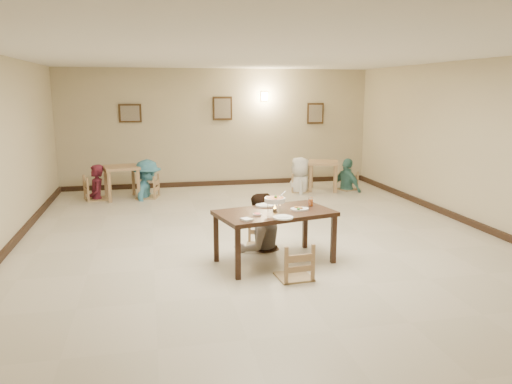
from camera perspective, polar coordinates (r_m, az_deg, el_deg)
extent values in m
plane|color=beige|center=(8.41, 0.59, -5.41)|extent=(10.00, 10.00, 0.00)
plane|color=silver|center=(8.06, 0.64, 15.45)|extent=(10.00, 10.00, 0.00)
plane|color=#BCAD8A|center=(13.00, -4.29, 7.30)|extent=(10.00, 0.00, 10.00)
plane|color=#BCAD8A|center=(3.48, 19.15, -4.93)|extent=(10.00, 0.00, 10.00)
plane|color=#BCAD8A|center=(9.79, 24.20, 4.95)|extent=(0.00, 10.00, 10.00)
cube|color=black|center=(13.15, -4.18, 1.03)|extent=(8.00, 0.06, 0.12)
cube|color=black|center=(8.49, -26.72, -6.09)|extent=(0.06, 10.00, 0.12)
cube|color=black|center=(10.01, 23.39, -3.25)|extent=(0.06, 10.00, 0.12)
cube|color=#332010|center=(12.82, -14.19, 8.72)|extent=(0.55, 0.03, 0.45)
cube|color=gray|center=(12.80, -14.20, 8.72)|extent=(0.45, 0.01, 0.37)
cube|color=#332010|center=(12.95, -3.86, 9.51)|extent=(0.50, 0.03, 0.60)
cube|color=gray|center=(12.93, -3.85, 9.51)|extent=(0.41, 0.01, 0.49)
cube|color=#332010|center=(13.54, 6.80, 8.91)|extent=(0.45, 0.03, 0.55)
cube|color=gray|center=(13.53, 6.83, 8.90)|extent=(0.37, 0.01, 0.45)
cube|color=#FFD88C|center=(13.14, 0.96, 10.87)|extent=(0.16, 0.05, 0.22)
cube|color=#331E13|center=(7.12, 2.16, -2.45)|extent=(1.79, 1.26, 0.06)
cube|color=#331E13|center=(6.58, -2.09, -7.09)|extent=(0.07, 0.07, 0.70)
cube|color=#331E13|center=(7.27, 8.86, -5.39)|extent=(0.07, 0.07, 0.70)
cube|color=#331E13|center=(7.28, -4.59, -5.28)|extent=(0.07, 0.07, 0.70)
cube|color=#331E13|center=(7.91, 5.63, -3.92)|extent=(0.07, 0.07, 0.70)
cube|color=tan|center=(7.91, 0.37, -3.42)|extent=(0.42, 0.42, 0.05)
cube|color=tan|center=(6.62, 4.40, -6.21)|extent=(0.45, 0.45, 0.05)
imported|color=gray|center=(7.73, 0.33, -0.15)|extent=(1.05, 0.94, 1.77)
torus|color=silver|center=(7.12, 2.17, -1.19)|extent=(0.23, 0.23, 0.01)
cylinder|color=silver|center=(7.14, 2.16, -2.02)|extent=(0.06, 0.06, 0.03)
cone|color=#FFA526|center=(7.13, 2.17, -1.67)|extent=(0.03, 0.03, 0.05)
cylinder|color=white|center=(7.11, 2.17, -0.92)|extent=(0.30, 0.30, 0.07)
cylinder|color=#C96131|center=(7.11, 2.17, -0.69)|extent=(0.26, 0.26, 0.02)
sphere|color=#2D7223|center=(7.09, 2.27, -0.56)|extent=(0.04, 0.04, 0.04)
cylinder|color=silver|center=(7.18, 2.95, -0.34)|extent=(0.14, 0.08, 0.09)
cylinder|color=silver|center=(7.20, 2.76, -1.54)|extent=(0.01, 0.01, 0.13)
cylinder|color=silver|center=(7.16, 1.36, -1.61)|extent=(0.01, 0.01, 0.13)
cylinder|color=silver|center=(7.03, 2.38, -1.86)|extent=(0.01, 0.01, 0.13)
cylinder|color=white|center=(7.43, 1.16, -1.53)|extent=(0.31, 0.31, 0.02)
ellipsoid|color=white|center=(7.43, 1.16, -1.47)|extent=(0.21, 0.17, 0.07)
cylinder|color=white|center=(6.74, 3.11, -2.92)|extent=(0.28, 0.28, 0.02)
ellipsoid|color=white|center=(6.74, 3.11, -2.87)|extent=(0.18, 0.15, 0.06)
cylinder|color=white|center=(7.22, 5.01, -1.96)|extent=(0.27, 0.27, 0.02)
sphere|color=#2D7223|center=(7.13, 4.86, -1.92)|extent=(0.05, 0.05, 0.05)
cylinder|color=white|center=(6.89, 0.14, -2.58)|extent=(0.12, 0.12, 0.02)
cylinder|color=#A50C16|center=(6.89, 0.14, -2.49)|extent=(0.09, 0.09, 0.01)
cube|color=white|center=(6.61, -1.11, -3.16)|extent=(0.16, 0.18, 0.03)
cube|color=silver|center=(6.69, -0.84, -3.02)|extent=(0.06, 0.15, 0.01)
cube|color=silver|center=(6.69, -0.61, -3.01)|extent=(0.06, 0.15, 0.01)
cylinder|color=white|center=(7.44, 6.27, -1.12)|extent=(0.07, 0.07, 0.14)
cylinder|color=#CF4E08|center=(7.45, 6.26, -1.23)|extent=(0.06, 0.06, 0.10)
cube|color=#A27D57|center=(11.80, -15.17, 2.72)|extent=(0.89, 0.89, 0.06)
cube|color=#A27D57|center=(11.51, -16.38, 0.53)|extent=(0.07, 0.07, 0.69)
cube|color=#A27D57|center=(11.61, -13.28, 0.78)|extent=(0.07, 0.07, 0.69)
cube|color=#A27D57|center=(12.13, -16.79, 1.05)|extent=(0.07, 0.07, 0.69)
cube|color=#A27D57|center=(12.22, -13.84, 1.29)|extent=(0.07, 0.07, 0.69)
cube|color=#A27D57|center=(12.49, 7.71, 3.36)|extent=(0.94, 0.94, 0.06)
cube|color=#A27D57|center=(12.26, 6.22, 1.52)|extent=(0.07, 0.07, 0.67)
cube|color=#A27D57|center=(12.25, 9.06, 1.43)|extent=(0.07, 0.07, 0.67)
cube|color=#A27D57|center=(12.85, 6.33, 1.98)|extent=(0.07, 0.07, 0.67)
cube|color=#A27D57|center=(12.85, 9.04, 1.90)|extent=(0.07, 0.07, 0.67)
cube|color=tan|center=(11.89, -17.84, 1.45)|extent=(0.49, 0.49, 0.05)
cube|color=tan|center=(11.81, -12.35, 1.56)|extent=(0.47, 0.47, 0.05)
cube|color=tan|center=(12.27, 5.07, 1.89)|extent=(0.41, 0.41, 0.04)
cube|color=tan|center=(12.69, 10.42, 2.03)|extent=(0.41, 0.41, 0.04)
imported|color=#521726|center=(11.84, -17.94, 2.98)|extent=(0.48, 0.64, 1.61)
imported|color=teal|center=(11.75, -12.44, 3.63)|extent=(0.88, 1.26, 1.78)
imported|color=silver|center=(12.21, 5.11, 3.98)|extent=(0.71, 0.93, 1.71)
imported|color=teal|center=(12.63, 10.48, 3.80)|extent=(0.70, 1.01, 1.59)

